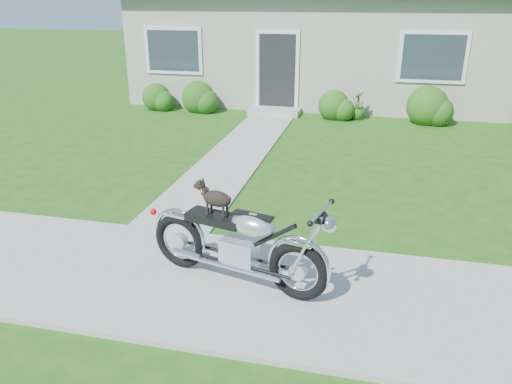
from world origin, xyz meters
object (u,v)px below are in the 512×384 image
house (343,26)px  potted_plant_left (199,98)px  motorcycle_with_dog (239,242)px  potted_plant_right (358,106)px

house → potted_plant_left: house is taller
house → motorcycle_with_dog: 12.10m
house → potted_plant_right: (0.75, -3.44, -1.79)m
potted_plant_left → potted_plant_right: size_ratio=1.03×
house → potted_plant_left: (-3.64, -3.44, -1.78)m
house → potted_plant_right: size_ratio=17.21×
potted_plant_right → motorcycle_with_dog: size_ratio=0.33×
motorcycle_with_dog → potted_plant_left: bearing=126.1°
potted_plant_right → motorcycle_with_dog: 8.60m
potted_plant_right → motorcycle_with_dog: motorcycle_with_dog is taller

